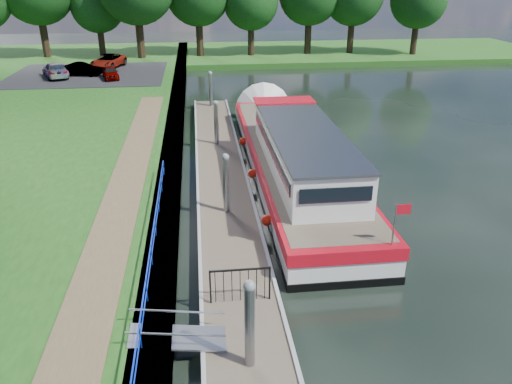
{
  "coord_description": "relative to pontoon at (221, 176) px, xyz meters",
  "views": [
    {
      "loc": [
        -1.02,
        -10.37,
        9.67
      ],
      "look_at": [
        1.18,
        8.06,
        1.4
      ],
      "focal_mm": 35.0,
      "sensor_mm": 36.0,
      "label": 1
    }
  ],
  "objects": [
    {
      "name": "car_b",
      "position": [
        -11.35,
        24.26,
        1.24
      ],
      "size": [
        3.73,
        1.96,
        1.17
      ],
      "primitive_type": "imported",
      "rotation": [
        0.0,
        0.0,
        1.36
      ],
      "color": "#999999",
      "rests_on": "carpark"
    },
    {
      "name": "pontoon",
      "position": [
        0.0,
        0.0,
        0.0
      ],
      "size": [
        2.5,
        30.0,
        0.56
      ],
      "color": "brown",
      "rests_on": "ground"
    },
    {
      "name": "footpath",
      "position": [
        -4.4,
        -5.0,
        0.62
      ],
      "size": [
        1.6,
        40.0,
        0.05
      ],
      "primitive_type": "cube",
      "color": "brown",
      "rests_on": "riverbank"
    },
    {
      "name": "bank_edge",
      "position": [
        -2.55,
        2.0,
        0.2
      ],
      "size": [
        1.1,
        90.0,
        0.78
      ],
      "primitive_type": "cube",
      "color": "#473D2D",
      "rests_on": "ground"
    },
    {
      "name": "car_a",
      "position": [
        -8.55,
        22.49,
        1.19
      ],
      "size": [
        1.97,
        3.39,
        1.08
      ],
      "primitive_type": "imported",
      "rotation": [
        0.0,
        0.0,
        0.23
      ],
      "color": "#999999",
      "rests_on": "carpark"
    },
    {
      "name": "blue_fence",
      "position": [
        -2.75,
        -10.0,
        1.13
      ],
      "size": [
        0.04,
        18.04,
        0.72
      ],
      "color": "#0C2DBF",
      "rests_on": "riverbank"
    },
    {
      "name": "gate_panel",
      "position": [
        -0.0,
        -10.8,
        0.97
      ],
      "size": [
        1.85,
        0.05,
        1.15
      ],
      "color": "black",
      "rests_on": "ground"
    },
    {
      "name": "mooring_piles",
      "position": [
        0.0,
        0.0,
        1.1
      ],
      "size": [
        0.3,
        27.3,
        3.55
      ],
      "color": "gray",
      "rests_on": "ground"
    },
    {
      "name": "far_bank",
      "position": [
        12.0,
        39.0,
        0.12
      ],
      "size": [
        60.0,
        18.0,
        0.6
      ],
      "primitive_type": "cube",
      "color": "#1D5016",
      "rests_on": "ground"
    },
    {
      "name": "gangway",
      "position": [
        -1.85,
        -12.5,
        0.44
      ],
      "size": [
        2.58,
        1.0,
        0.92
      ],
      "color": "#A5A8AD",
      "rests_on": "ground"
    },
    {
      "name": "car_c",
      "position": [
        -13.55,
        23.71,
        1.31
      ],
      "size": [
        3.38,
        4.89,
        1.31
      ],
      "primitive_type": "imported",
      "rotation": [
        0.0,
        0.0,
        3.52
      ],
      "color": "#999999",
      "rests_on": "carpark"
    },
    {
      "name": "ground",
      "position": [
        0.0,
        -13.0,
        -0.18
      ],
      "size": [
        160.0,
        160.0,
        0.0
      ],
      "primitive_type": "plane",
      "color": "black",
      "rests_on": "ground"
    },
    {
      "name": "carpark",
      "position": [
        -11.0,
        25.0,
        0.62
      ],
      "size": [
        14.0,
        12.0,
        0.06
      ],
      "primitive_type": "cube",
      "color": "black",
      "rests_on": "riverbank"
    },
    {
      "name": "barge",
      "position": [
        3.6,
        0.37,
        0.9
      ],
      "size": [
        4.36,
        21.15,
        4.78
      ],
      "color": "black",
      "rests_on": "ground"
    },
    {
      "name": "car_d",
      "position": [
        -9.57,
        28.07,
        1.3
      ],
      "size": [
        3.42,
        5.11,
        1.3
      ],
      "primitive_type": "imported",
      "rotation": [
        0.0,
        0.0,
        -0.29
      ],
      "color": "#999999",
      "rests_on": "carpark"
    }
  ]
}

